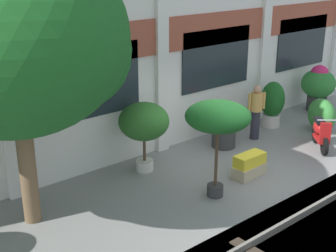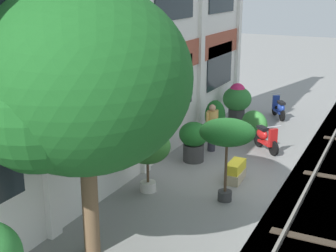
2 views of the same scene
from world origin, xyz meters
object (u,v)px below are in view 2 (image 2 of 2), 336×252
Objects in this scene: potted_plant_stone_basin at (194,139)px; scooter_second_parked at (279,108)px; potted_plant_glazed_jar at (215,119)px; scooter_near_curb at (265,138)px; potted_plant_square_trough at (235,172)px; potted_plant_tall_urn at (227,134)px; topiary_hedge at (254,124)px; potted_plant_fluted_column at (237,100)px; potted_plant_low_pan at (147,148)px; resident_by_doorway at (212,126)px; broadleaf_tree at (84,84)px.

scooter_second_parked is at bearing -11.46° from potted_plant_stone_basin.
potted_plant_glazed_jar is 1.32× the size of scooter_near_curb.
potted_plant_square_trough is 2.87m from scooter_near_curb.
potted_plant_tall_urn is at bearing -46.32° from scooter_near_curb.
potted_plant_tall_urn reaches higher than topiary_hedge.
potted_plant_fluted_column is at bearing 166.99° from scooter_near_curb.
potted_plant_tall_urn is 2.36× the size of potted_plant_square_trough.
potted_plant_low_pan is 1.09× the size of resident_by_doorway.
scooter_near_curb is (-2.83, -1.95, -0.47)m from potted_plant_fluted_column.
potted_plant_square_trough is (-3.23, -1.88, -0.49)m from potted_plant_glazed_jar.
potted_plant_tall_urn is at bearing -38.37° from resident_by_doorway.
potted_plant_glazed_jar is 1.28× the size of topiary_hedge.
potted_plant_tall_urn is 1.25× the size of potted_plant_low_pan.
scooter_near_curb is (4.59, -1.95, -0.80)m from potted_plant_low_pan.
resident_by_doorway is 2.24m from topiary_hedge.
potted_plant_low_pan is at bearing 132.50° from potted_plant_square_trough.
topiary_hedge is (4.06, 0.66, 0.23)m from potted_plant_square_trough.
potted_plant_fluted_column is at bearing 36.89° from topiary_hedge.
potted_plant_square_trough is (1.33, 0.17, -1.54)m from potted_plant_tall_urn.
topiary_hedge reaches higher than scooter_near_curb.
potted_plant_stone_basin is 3.34m from topiary_hedge.
scooter_near_curb is 0.97× the size of topiary_hedge.
potted_plant_tall_urn reaches higher than scooter_near_curb.
potted_plant_glazed_jar is 4.98m from potted_plant_low_pan.
topiary_hedge is (1.20, 0.73, 0.06)m from scooter_near_curb.
potted_plant_stone_basin is 2.66m from scooter_near_curb.
topiary_hedge is (8.93, -0.81, -3.07)m from broadleaf_tree.
scooter_near_curb is (-0.37, -1.95, -0.32)m from potted_plant_glazed_jar.
topiary_hedge is at bearing -55.82° from potted_plant_glazed_jar.
broadleaf_tree is 8.48m from scooter_near_curb.
potted_plant_glazed_jar is at bearing 125.75° from scooter_second_parked.
broadleaf_tree is 6.43m from potted_plant_stone_basin.
broadleaf_tree is 9.48m from topiary_hedge.
potted_plant_stone_basin is (2.61, -0.19, -0.52)m from potted_plant_low_pan.
potted_plant_fluted_column reaches higher than potted_plant_stone_basin.
potted_plant_low_pan is 1.44× the size of scooter_second_parked.
resident_by_doorway is at bearing -109.90° from scooter_near_curb.
potted_plant_glazed_jar reaches higher than scooter_second_parked.
potted_plant_glazed_jar is 5.11m from potted_plant_tall_urn.
potted_plant_low_pan reaches higher than potted_plant_stone_basin.
potted_plant_low_pan reaches higher than scooter_near_curb.
potted_plant_fluted_column is 1.95m from scooter_second_parked.
potted_plant_glazed_jar is at bearing 30.21° from potted_plant_square_trough.
topiary_hedge is (2.04, -0.86, -0.36)m from resident_by_doorway.
broadleaf_tree is at bearing 163.19° from potted_plant_square_trough.
topiary_hedge is (5.78, -1.22, -0.74)m from potted_plant_low_pan.
potted_plant_fluted_column is 0.91× the size of potted_plant_low_pan.
potted_plant_stone_basin is at bearing -175.26° from potted_plant_glazed_jar.
broadleaf_tree is 7.40m from resident_by_doorway.
scooter_second_parked is at bearing 102.60° from resident_by_doorway.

